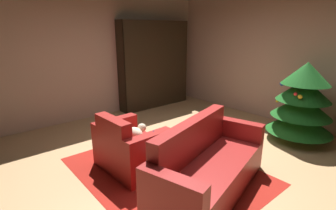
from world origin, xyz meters
The scene contains 11 objects.
ground_plane centered at (0.00, 0.00, 0.00)m, with size 6.88×6.88×0.00m, color tan.
wall_back centered at (0.00, 2.83, 1.37)m, with size 5.86×0.06×2.75m, color tan.
wall_left centered at (-2.90, 0.00, 1.37)m, with size 0.06×5.73×2.75m, color tan.
area_rug centered at (0.09, -0.48, 0.00)m, with size 2.68×2.10×0.01m, color #A41F17.
bookshelf_unit centered at (-2.65, 1.56, 1.06)m, with size 0.35×1.97×2.18m.
armchair_red centered at (-0.32, -0.81, 0.31)m, with size 1.03×0.77×0.84m.
couch_red centered at (0.78, -0.37, 0.31)m, with size 1.22×2.07×0.90m.
coffee_table centered at (0.15, -0.50, 0.37)m, with size 0.67×0.67×0.41m.
book_stack_on_table centered at (0.10, -0.49, 0.47)m, with size 0.23×0.17×0.11m.
bottle_on_table centered at (0.05, -0.66, 0.51)m, with size 0.06×0.06×0.24m.
decorated_tree centered at (0.82, 2.08, 0.73)m, with size 1.13×1.13×1.44m.
Camera 1 is at (2.64, -2.58, 1.98)m, focal length 27.49 mm.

